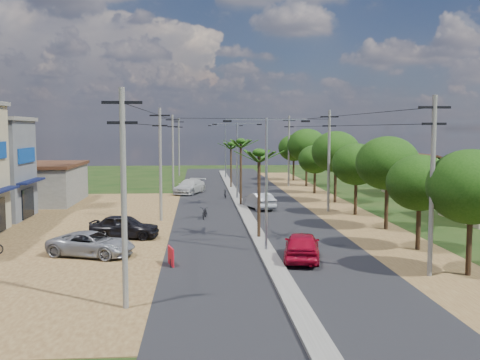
{
  "coord_description": "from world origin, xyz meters",
  "views": [
    {
      "loc": [
        -3.99,
        -32.7,
        7.37
      ],
      "look_at": [
        -0.46,
        14.76,
        3.0
      ],
      "focal_mm": 42.0,
      "sensor_mm": 36.0,
      "label": 1
    }
  ],
  "objects_px": {
    "car_red_near": "(302,247)",
    "car_parked_dark": "(124,227)",
    "roadside_sign": "(171,257)",
    "car_parked_silver": "(92,245)",
    "moto_rider_east": "(304,242)",
    "car_white_far": "(190,187)",
    "car_silver_mid": "(259,201)"
  },
  "relations": [
    {
      "from": "car_red_near",
      "to": "car_parked_dark",
      "type": "xyz_separation_m",
      "value": [
        -10.71,
        7.25,
        -0.03
      ]
    },
    {
      "from": "car_parked_dark",
      "to": "roadside_sign",
      "type": "relative_size",
      "value": 3.83
    },
    {
      "from": "car_parked_silver",
      "to": "roadside_sign",
      "type": "bearing_deg",
      "value": -99.49
    },
    {
      "from": "car_parked_dark",
      "to": "moto_rider_east",
      "type": "bearing_deg",
      "value": -98.95
    },
    {
      "from": "car_red_near",
      "to": "car_parked_dark",
      "type": "bearing_deg",
      "value": -23.08
    },
    {
      "from": "car_red_near",
      "to": "car_white_far",
      "type": "relative_size",
      "value": 0.87
    },
    {
      "from": "car_red_near",
      "to": "car_silver_mid",
      "type": "height_order",
      "value": "car_red_near"
    },
    {
      "from": "car_red_near",
      "to": "car_silver_mid",
      "type": "bearing_deg",
      "value": -78.32
    },
    {
      "from": "car_red_near",
      "to": "car_parked_silver",
      "type": "height_order",
      "value": "car_red_near"
    },
    {
      "from": "car_parked_silver",
      "to": "car_parked_dark",
      "type": "bearing_deg",
      "value": 6.53
    },
    {
      "from": "car_red_near",
      "to": "roadside_sign",
      "type": "distance_m",
      "value": 7.26
    },
    {
      "from": "car_white_far",
      "to": "moto_rider_east",
      "type": "relative_size",
      "value": 3.51
    },
    {
      "from": "car_red_near",
      "to": "car_parked_silver",
      "type": "xyz_separation_m",
      "value": [
        -11.91,
        1.98,
        -0.12
      ]
    },
    {
      "from": "car_parked_dark",
      "to": "car_white_far",
      "type": "bearing_deg",
      "value": 1.5
    },
    {
      "from": "car_red_near",
      "to": "car_parked_silver",
      "type": "relative_size",
      "value": 0.95
    },
    {
      "from": "car_red_near",
      "to": "car_white_far",
      "type": "xyz_separation_m",
      "value": [
        -6.73,
        32.92,
        -0.02
      ]
    },
    {
      "from": "car_parked_silver",
      "to": "car_parked_dark",
      "type": "xyz_separation_m",
      "value": [
        1.2,
        5.27,
        0.09
      ]
    },
    {
      "from": "car_silver_mid",
      "to": "car_parked_dark",
      "type": "bearing_deg",
      "value": 34.97
    },
    {
      "from": "roadside_sign",
      "to": "car_parked_dark",
      "type": "bearing_deg",
      "value": 99.08
    },
    {
      "from": "car_white_far",
      "to": "roadside_sign",
      "type": "xyz_separation_m",
      "value": [
        -0.5,
        -33.51,
        -0.29
      ]
    },
    {
      "from": "roadside_sign",
      "to": "car_silver_mid",
      "type": "bearing_deg",
      "value": 56.54
    },
    {
      "from": "car_white_far",
      "to": "moto_rider_east",
      "type": "distance_m",
      "value": 30.6
    },
    {
      "from": "car_red_near",
      "to": "car_silver_mid",
      "type": "distance_m",
      "value": 20.17
    },
    {
      "from": "car_red_near",
      "to": "moto_rider_east",
      "type": "bearing_deg",
      "value": -91.97
    },
    {
      "from": "car_silver_mid",
      "to": "moto_rider_east",
      "type": "height_order",
      "value": "car_silver_mid"
    },
    {
      "from": "car_silver_mid",
      "to": "roadside_sign",
      "type": "relative_size",
      "value": 3.77
    },
    {
      "from": "car_parked_silver",
      "to": "moto_rider_east",
      "type": "xyz_separation_m",
      "value": [
        12.66,
        1.26,
        -0.29
      ]
    },
    {
      "from": "moto_rider_east",
      "to": "car_parked_dark",
      "type": "bearing_deg",
      "value": -10.98
    },
    {
      "from": "car_parked_silver",
      "to": "car_parked_dark",
      "type": "height_order",
      "value": "car_parked_dark"
    },
    {
      "from": "car_red_near",
      "to": "car_parked_dark",
      "type": "distance_m",
      "value": 12.93
    },
    {
      "from": "car_white_far",
      "to": "car_red_near",
      "type": "bearing_deg",
      "value": -57.13
    },
    {
      "from": "car_silver_mid",
      "to": "car_parked_silver",
      "type": "xyz_separation_m",
      "value": [
        -11.67,
        -18.18,
        -0.05
      ]
    }
  ]
}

